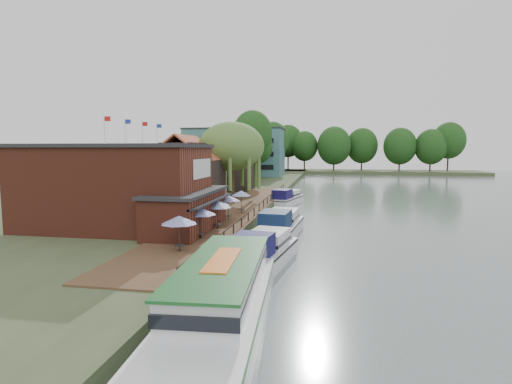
# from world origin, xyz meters

# --- Properties ---
(ground) EXTENTS (260.00, 260.00, 0.00)m
(ground) POSITION_xyz_m (0.00, 0.00, 0.00)
(ground) COLOR #53605F
(ground) RESTS_ON ground
(land_bank) EXTENTS (50.00, 140.00, 1.00)m
(land_bank) POSITION_xyz_m (-30.00, 35.00, 0.50)
(land_bank) COLOR #384728
(land_bank) RESTS_ON ground
(quay_deck) EXTENTS (6.00, 50.00, 0.10)m
(quay_deck) POSITION_xyz_m (-8.00, 10.00, 1.05)
(quay_deck) COLOR #47301E
(quay_deck) RESTS_ON land_bank
(quay_rail) EXTENTS (0.20, 49.00, 1.00)m
(quay_rail) POSITION_xyz_m (-5.30, 10.50, 1.50)
(quay_rail) COLOR black
(quay_rail) RESTS_ON land_bank
(pub) EXTENTS (20.00, 11.00, 7.30)m
(pub) POSITION_xyz_m (-14.00, -1.00, 4.65)
(pub) COLOR maroon
(pub) RESTS_ON land_bank
(hotel_block) EXTENTS (25.40, 12.40, 12.30)m
(hotel_block) POSITION_xyz_m (-22.00, 70.00, 7.15)
(hotel_block) COLOR #38666B
(hotel_block) RESTS_ON land_bank
(cottage_a) EXTENTS (8.60, 7.60, 8.50)m
(cottage_a) POSITION_xyz_m (-15.00, 14.00, 5.25)
(cottage_a) COLOR black
(cottage_a) RESTS_ON land_bank
(cottage_b) EXTENTS (9.60, 8.60, 8.50)m
(cottage_b) POSITION_xyz_m (-18.00, 24.00, 5.25)
(cottage_b) COLOR beige
(cottage_b) RESTS_ON land_bank
(cottage_c) EXTENTS (7.60, 7.60, 8.50)m
(cottage_c) POSITION_xyz_m (-14.00, 33.00, 5.25)
(cottage_c) COLOR black
(cottage_c) RESTS_ON land_bank
(willow) EXTENTS (8.60, 8.60, 10.43)m
(willow) POSITION_xyz_m (-10.50, 19.00, 6.21)
(willow) COLOR #476B2D
(willow) RESTS_ON land_bank
(umbrella_0) EXTENTS (2.40, 2.40, 2.38)m
(umbrella_0) POSITION_xyz_m (-7.61, -7.71, 2.29)
(umbrella_0) COLOR navy
(umbrella_0) RESTS_ON quay_deck
(umbrella_1) EXTENTS (2.42, 2.42, 2.38)m
(umbrella_1) POSITION_xyz_m (-7.42, -3.88, 2.29)
(umbrella_1) COLOR navy
(umbrella_1) RESTS_ON quay_deck
(umbrella_2) EXTENTS (2.38, 2.38, 2.38)m
(umbrella_2) POSITION_xyz_m (-7.13, -0.06, 2.29)
(umbrella_2) COLOR navy
(umbrella_2) RESTS_ON quay_deck
(umbrella_3) EXTENTS (2.35, 2.35, 2.38)m
(umbrella_3) POSITION_xyz_m (-7.62, 1.29, 2.29)
(umbrella_3) COLOR #1B4895
(umbrella_3) RESTS_ON quay_deck
(umbrella_4) EXTENTS (2.33, 2.33, 2.38)m
(umbrella_4) POSITION_xyz_m (-7.37, 4.50, 2.29)
(umbrella_4) COLOR navy
(umbrella_4) RESTS_ON quay_deck
(umbrella_5) EXTENTS (2.11, 2.11, 2.38)m
(umbrella_5) POSITION_xyz_m (-7.01, 8.78, 2.29)
(umbrella_5) COLOR #1C439A
(umbrella_5) RESTS_ON quay_deck
(cruiser_0) EXTENTS (4.88, 10.77, 2.54)m
(cruiser_0) POSITION_xyz_m (-2.33, -6.69, 1.27)
(cruiser_0) COLOR silver
(cruiser_0) RESTS_ON ground
(cruiser_1) EXTENTS (4.24, 10.79, 2.58)m
(cruiser_1) POSITION_xyz_m (-2.20, 2.99, 1.29)
(cruiser_1) COLOR silver
(cruiser_1) RESTS_ON ground
(cruiser_2) EXTENTS (5.21, 10.07, 2.32)m
(cruiser_2) POSITION_xyz_m (-3.74, 24.00, 1.16)
(cruiser_2) COLOR silver
(cruiser_2) RESTS_ON ground
(tour_boat) EXTENTS (4.73, 13.96, 3.00)m
(tour_boat) POSITION_xyz_m (-2.53, -16.17, 1.50)
(tour_boat) COLOR silver
(tour_boat) RESTS_ON ground
(swan) EXTENTS (0.44, 0.44, 0.44)m
(swan) POSITION_xyz_m (-4.50, -12.71, 0.22)
(swan) COLOR white
(swan) RESTS_ON ground
(bank_tree_0) EXTENTS (7.58, 7.58, 14.27)m
(bank_tree_0) POSITION_xyz_m (-12.29, 43.45, 8.14)
(bank_tree_0) COLOR #143811
(bank_tree_0) RESTS_ON land_bank
(bank_tree_1) EXTENTS (8.75, 8.75, 13.13)m
(bank_tree_1) POSITION_xyz_m (-15.74, 51.35, 7.57)
(bank_tree_1) COLOR #143811
(bank_tree_1) RESTS_ON land_bank
(bank_tree_2) EXTENTS (7.28, 7.28, 11.80)m
(bank_tree_2) POSITION_xyz_m (-14.21, 59.16, 6.90)
(bank_tree_2) COLOR #143811
(bank_tree_2) RESTS_ON land_bank
(bank_tree_3) EXTENTS (8.85, 8.85, 14.36)m
(bank_tree_3) POSITION_xyz_m (-12.87, 76.27, 8.18)
(bank_tree_3) COLOR #143811
(bank_tree_3) RESTS_ON land_bank
(bank_tree_4) EXTENTS (6.09, 6.09, 10.49)m
(bank_tree_4) POSITION_xyz_m (-15.03, 87.18, 6.25)
(bank_tree_4) COLOR #143811
(bank_tree_4) RESTS_ON land_bank
(bank_tree_5) EXTENTS (8.48, 8.48, 14.17)m
(bank_tree_5) POSITION_xyz_m (-17.20, 93.24, 8.09)
(bank_tree_5) COLOR #143811
(bank_tree_5) RESTS_ON land_bank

